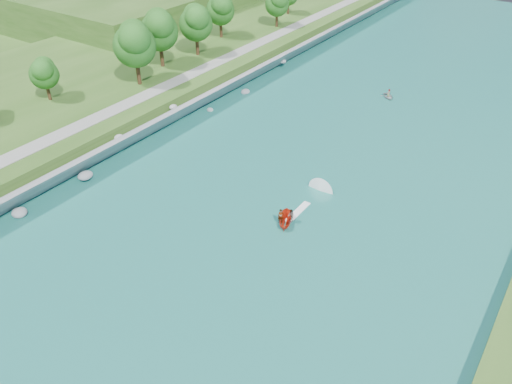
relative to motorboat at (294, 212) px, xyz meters
The scene contains 8 objects.
ground 12.54m from the motorboat, 103.91° to the right, with size 260.00×260.00×0.00m, color #2D5119.
river_water 8.43m from the motorboat, 111.01° to the left, with size 55.00×240.00×0.10m, color #1B6859.
berm_west 53.60m from the motorboat, behind, with size 45.00×240.00×3.50m, color #2D5119.
riprap_bank 29.71m from the motorboat, 166.26° to the left, with size 4.16×236.00×4.14m.
riverside_path 36.48m from the motorboat, 167.55° to the left, with size 3.00×200.00×0.10m, color gray.
trees_west 45.08m from the motorboat, behind, with size 17.07×148.37×13.46m.
motorboat is the anchor object (origin of this frame).
raft 40.87m from the motorboat, 96.08° to the left, with size 3.63×3.67×1.63m.
Camera 1 is at (27.06, -30.89, 37.15)m, focal length 35.00 mm.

